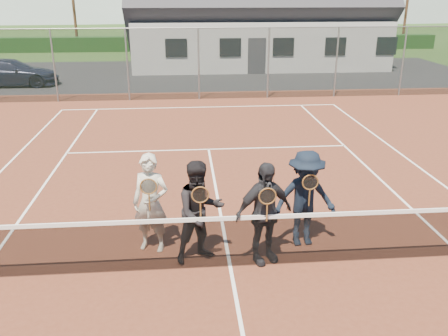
# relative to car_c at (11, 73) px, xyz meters

# --- Properties ---
(ground) EXTENTS (220.00, 220.00, 0.00)m
(ground) POSITION_rel_car_c_xyz_m (9.16, 2.52, -0.65)
(ground) COLOR #274318
(ground) RESTS_ON ground
(court_surface) EXTENTS (30.00, 30.00, 0.02)m
(court_surface) POSITION_rel_car_c_xyz_m (9.16, -17.48, -0.64)
(court_surface) COLOR #562819
(court_surface) RESTS_ON ground
(tarmac_carpark) EXTENTS (40.00, 12.00, 0.01)m
(tarmac_carpark) POSITION_rel_car_c_xyz_m (5.16, 2.52, -0.65)
(tarmac_carpark) COLOR black
(tarmac_carpark) RESTS_ON ground
(hedge_row) EXTENTS (40.00, 1.20, 1.10)m
(hedge_row) POSITION_rel_car_c_xyz_m (9.16, 14.52, -0.10)
(hedge_row) COLOR black
(hedge_row) RESTS_ON ground
(car_c) EXTENTS (4.53, 1.92, 1.30)m
(car_c) POSITION_rel_car_c_xyz_m (0.00, 0.00, 0.00)
(car_c) COLOR #181B30
(car_c) RESTS_ON ground
(court_markings) EXTENTS (11.03, 23.83, 0.01)m
(court_markings) POSITION_rel_car_c_xyz_m (9.16, -17.48, -0.63)
(court_markings) COLOR white
(court_markings) RESTS_ON court_surface
(tennis_net) EXTENTS (11.68, 0.08, 1.10)m
(tennis_net) POSITION_rel_car_c_xyz_m (9.16, -17.48, -0.11)
(tennis_net) COLOR slate
(tennis_net) RESTS_ON ground
(perimeter_fence) EXTENTS (30.07, 0.07, 3.02)m
(perimeter_fence) POSITION_rel_car_c_xyz_m (9.16, -3.98, 0.87)
(perimeter_fence) COLOR slate
(perimeter_fence) RESTS_ON ground
(player_a) EXTENTS (0.76, 0.61, 1.80)m
(player_a) POSITION_rel_car_c_xyz_m (7.83, -16.75, 0.27)
(player_a) COLOR beige
(player_a) RESTS_ON court_surface
(player_b) EXTENTS (1.06, 0.96, 1.80)m
(player_b) POSITION_rel_car_c_xyz_m (8.68, -17.17, 0.27)
(player_b) COLOR black
(player_b) RESTS_ON court_surface
(player_c) EXTENTS (1.14, 0.79, 1.80)m
(player_c) POSITION_rel_car_c_xyz_m (9.74, -17.32, 0.27)
(player_c) COLOR black
(player_c) RESTS_ON court_surface
(player_d) EXTENTS (1.20, 0.74, 1.80)m
(player_d) POSITION_rel_car_c_xyz_m (10.57, -16.80, 0.27)
(player_d) COLOR black
(player_d) RESTS_ON court_surface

